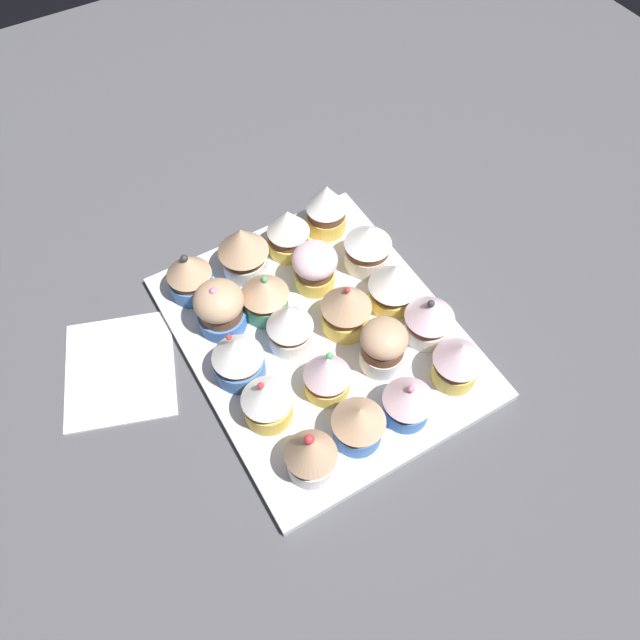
# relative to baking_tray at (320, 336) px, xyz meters

# --- Properties ---
(ground_plane) EXTENTS (1.80, 1.80, 0.03)m
(ground_plane) POSITION_rel_baking_tray_xyz_m (0.00, 0.00, -0.02)
(ground_plane) COLOR #4C4C51
(baking_tray) EXTENTS (0.32, 0.39, 0.01)m
(baking_tray) POSITION_rel_baking_tray_xyz_m (0.00, 0.00, 0.00)
(baking_tray) COLOR silver
(baking_tray) RESTS_ON ground_plane
(cupcake_0) EXTENTS (0.06, 0.06, 0.08)m
(cupcake_0) POSITION_rel_baking_tray_xyz_m (-0.10, -0.15, 0.05)
(cupcake_0) COLOR white
(cupcake_0) RESTS_ON baking_tray
(cupcake_1) EXTENTS (0.06, 0.06, 0.07)m
(cupcake_1) POSITION_rel_baking_tray_xyz_m (-0.03, -0.14, 0.04)
(cupcake_1) COLOR #477AC6
(cupcake_1) RESTS_ON baking_tray
(cupcake_2) EXTENTS (0.06, 0.06, 0.07)m
(cupcake_2) POSITION_rel_baking_tray_xyz_m (0.03, -0.15, 0.04)
(cupcake_2) COLOR #477AC6
(cupcake_2) RESTS_ON baking_tray
(cupcake_3) EXTENTS (0.06, 0.06, 0.07)m
(cupcake_3) POSITION_rel_baking_tray_xyz_m (0.11, -0.13, 0.04)
(cupcake_3) COLOR #EFC651
(cupcake_3) RESTS_ON baking_tray
(cupcake_4) EXTENTS (0.06, 0.06, 0.07)m
(cupcake_4) POSITION_rel_baking_tray_xyz_m (-0.11, -0.07, 0.04)
(cupcake_4) COLOR #EFC651
(cupcake_4) RESTS_ON baking_tray
(cupcake_5) EXTENTS (0.06, 0.06, 0.07)m
(cupcake_5) POSITION_rel_baking_tray_xyz_m (-0.03, -0.07, 0.04)
(cupcake_5) COLOR #EFC651
(cupcake_5) RESTS_ON baking_tray
(cupcake_6) EXTENTS (0.06, 0.06, 0.07)m
(cupcake_6) POSITION_rel_baking_tray_xyz_m (0.04, -0.07, 0.04)
(cupcake_6) COLOR white
(cupcake_6) RESTS_ON baking_tray
(cupcake_7) EXTENTS (0.06, 0.06, 0.07)m
(cupcake_7) POSITION_rel_baking_tray_xyz_m (0.11, -0.07, 0.04)
(cupcake_7) COLOR white
(cupcake_7) RESTS_ON baking_tray
(cupcake_8) EXTENTS (0.06, 0.06, 0.07)m
(cupcake_8) POSITION_rel_baking_tray_xyz_m (-0.11, 0.00, 0.04)
(cupcake_8) COLOR #477AC6
(cupcake_8) RESTS_ON baking_tray
(cupcake_9) EXTENTS (0.06, 0.06, 0.07)m
(cupcake_9) POSITION_rel_baking_tray_xyz_m (-0.04, 0.01, 0.04)
(cupcake_9) COLOR white
(cupcake_9) RESTS_ON baking_tray
(cupcake_10) EXTENTS (0.06, 0.06, 0.08)m
(cupcake_10) POSITION_rel_baking_tray_xyz_m (0.03, -0.01, 0.05)
(cupcake_10) COLOR #EFC651
(cupcake_10) RESTS_ON baking_tray
(cupcake_11) EXTENTS (0.06, 0.06, 0.07)m
(cupcake_11) POSITION_rel_baking_tray_xyz_m (0.10, -0.01, 0.04)
(cupcake_11) COLOR #EFC651
(cupcake_11) RESTS_ON baking_tray
(cupcake_12) EXTENTS (0.06, 0.06, 0.08)m
(cupcake_12) POSITION_rel_baking_tray_xyz_m (-0.10, 0.07, 0.04)
(cupcake_12) COLOR #477AC6
(cupcake_12) RESTS_ON baking_tray
(cupcake_13) EXTENTS (0.06, 0.06, 0.07)m
(cupcake_13) POSITION_rel_baking_tray_xyz_m (-0.04, 0.06, 0.04)
(cupcake_13) COLOR #4C9E6B
(cupcake_13) RESTS_ON baking_tray
(cupcake_14) EXTENTS (0.06, 0.06, 0.07)m
(cupcake_14) POSITION_rel_baking_tray_xyz_m (0.03, 0.07, 0.04)
(cupcake_14) COLOR #EFC651
(cupcake_14) RESTS_ON baking_tray
(cupcake_15) EXTENTS (0.06, 0.06, 0.07)m
(cupcake_15) POSITION_rel_baking_tray_xyz_m (0.11, 0.07, 0.04)
(cupcake_15) COLOR white
(cupcake_15) RESTS_ON baking_tray
(cupcake_16) EXTENTS (0.06, 0.06, 0.07)m
(cupcake_16) POSITION_rel_baking_tray_xyz_m (-0.11, 0.14, 0.04)
(cupcake_16) COLOR #477AC6
(cupcake_16) RESTS_ON baking_tray
(cupcake_17) EXTENTS (0.07, 0.07, 0.08)m
(cupcake_17) POSITION_rel_baking_tray_xyz_m (-0.03, 0.14, 0.05)
(cupcake_17) COLOR white
(cupcake_17) RESTS_ON baking_tray
(cupcake_18) EXTENTS (0.06, 0.06, 0.07)m
(cupcake_18) POSITION_rel_baking_tray_xyz_m (0.03, 0.14, 0.04)
(cupcake_18) COLOR #EFC651
(cupcake_18) RESTS_ON baking_tray
(cupcake_19) EXTENTS (0.06, 0.06, 0.08)m
(cupcake_19) POSITION_rel_baking_tray_xyz_m (0.10, 0.15, 0.05)
(cupcake_19) COLOR #EFC651
(cupcake_19) RESTS_ON baking_tray
(napkin) EXTENTS (0.18, 0.19, 0.01)m
(napkin) POSITION_rel_baking_tray_xyz_m (-0.23, 0.09, -0.00)
(napkin) COLOR white
(napkin) RESTS_ON ground_plane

